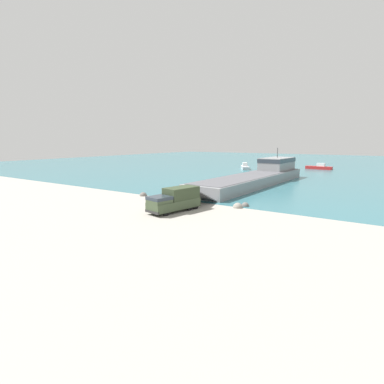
{
  "coord_description": "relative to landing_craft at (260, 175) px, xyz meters",
  "views": [
    {
      "loc": [
        25.37,
        -33.03,
        9.11
      ],
      "look_at": [
        2.19,
        2.31,
        1.88
      ],
      "focal_mm": 28.0,
      "sensor_mm": 36.0,
      "label": 1
    }
  ],
  "objects": [
    {
      "name": "shoreline_rock_b",
      "position": [
        -4.78,
        -24.01,
        -1.79
      ],
      "size": [
        1.29,
        1.29,
        1.29
      ],
      "primitive_type": "sphere",
      "color": "gray",
      "rests_on": "ground_plane"
    },
    {
      "name": "ground_plane",
      "position": [
        -2.13,
        -29.27,
        -1.79
      ],
      "size": [
        240.0,
        240.0,
        0.0
      ],
      "primitive_type": "plane",
      "color": "#9E998E"
    },
    {
      "name": "cargo_crate",
      "position": [
        -3.76,
        -31.45,
        -1.43
      ],
      "size": [
        0.95,
        1.04,
        0.71
      ],
      "primitive_type": "cube",
      "rotation": [
        0.0,
        0.0,
        -0.32
      ],
      "color": "#3D4C33",
      "rests_on": "ground_plane"
    },
    {
      "name": "landing_craft",
      "position": [
        0.0,
        0.0,
        0.0
      ],
      "size": [
        9.49,
        44.29,
        7.47
      ],
      "rotation": [
        0.0,
        0.0,
        -0.05
      ],
      "color": "gray",
      "rests_on": "ground_plane"
    },
    {
      "name": "soldier_on_ramp",
      "position": [
        -2.67,
        -29.77,
        -0.8
      ],
      "size": [
        0.47,
        0.31,
        1.71
      ],
      "rotation": [
        0.0,
        0.0,
        4.54
      ],
      "color": "#3D4C33",
      "rests_on": "ground_plane"
    },
    {
      "name": "moored_boat_b",
      "position": [
        4.56,
        41.62,
        -1.12
      ],
      "size": [
        8.16,
        2.53,
        2.02
      ],
      "rotation": [
        0.0,
        0.0,
        1.51
      ],
      "color": "#B22323",
      "rests_on": "ground_plane"
    },
    {
      "name": "moored_boat_c",
      "position": [
        -15.78,
        28.78,
        -1.08
      ],
      "size": [
        5.74,
        8.19,
        2.12
      ],
      "rotation": [
        0.0,
        0.0,
        3.64
      ],
      "color": "#B7BABF",
      "rests_on": "ground_plane"
    },
    {
      "name": "shoreline_rock_c",
      "position": [
        -10.72,
        -25.46,
        -1.79
      ],
      "size": [
        1.22,
        1.22,
        1.22
      ],
      "primitive_type": "sphere",
      "color": "#66605B",
      "rests_on": "ground_plane"
    },
    {
      "name": "moored_boat_a",
      "position": [
        -7.1,
        32.52,
        -1.33
      ],
      "size": [
        4.27,
        7.6,
        1.38
      ],
      "rotation": [
        0.0,
        0.0,
        0.27
      ],
      "color": "#B7BABF",
      "rests_on": "ground_plane"
    },
    {
      "name": "military_truck",
      "position": [
        0.32,
        -31.43,
        -0.24
      ],
      "size": [
        3.97,
        7.85,
        3.06
      ],
      "rotation": [
        0.0,
        0.0,
        -1.77
      ],
      "color": "#3D4C33",
      "rests_on": "ground_plane"
    },
    {
      "name": "water_surface",
      "position": [
        -2.13,
        65.14,
        -1.78
      ],
      "size": [
        240.0,
        180.0,
        0.01
      ],
      "primitive_type": "cube",
      "color": "#336B75",
      "rests_on": "ground_plane"
    },
    {
      "name": "shoreline_rock_a",
      "position": [
        6.39,
        -25.07,
        -1.79
      ],
      "size": [
        1.38,
        1.38,
        1.38
      ],
      "primitive_type": "sphere",
      "color": "gray",
      "rests_on": "ground_plane"
    },
    {
      "name": "shoreline_rock_d",
      "position": [
        6.85,
        -23.56,
        -1.79
      ],
      "size": [
        1.09,
        1.09,
        1.09
      ],
      "primitive_type": "sphere",
      "color": "#66605B",
      "rests_on": "ground_plane"
    }
  ]
}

